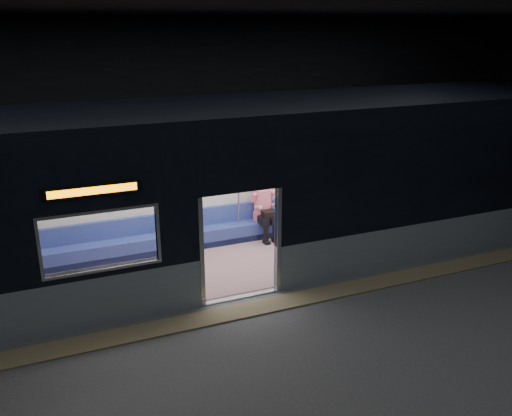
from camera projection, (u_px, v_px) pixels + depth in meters
station_floor at (264, 325)px, 9.13m from camera, size 24.00×14.00×0.01m
station_envelope at (265, 106)px, 7.93m from camera, size 24.00×14.00×5.00m
tactile_strip at (251, 309)px, 9.60m from camera, size 22.80×0.50×0.03m
metro_car at (213, 181)px, 10.74m from camera, size 18.00×3.04×3.35m
passenger at (264, 205)px, 12.52m from camera, size 0.43×0.74×1.43m
handbag at (269, 214)px, 12.36m from camera, size 0.33×0.30×0.14m
transit_map at (371, 161)px, 13.70m from camera, size 1.11×0.03×0.72m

